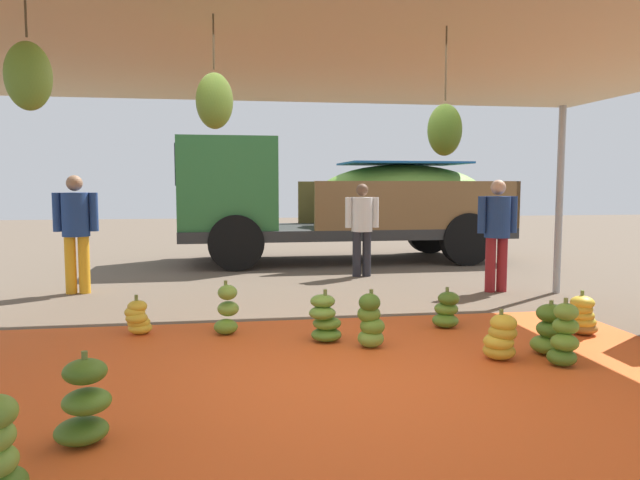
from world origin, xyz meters
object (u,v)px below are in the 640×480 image
object	(u,v)px
banana_bunch_6	(564,337)
worker_0	(76,225)
banana_bunch_3	(582,316)
banana_bunch_4	(325,320)
banana_bunch_9	(447,311)
banana_bunch_10	(84,405)
banana_bunch_0	(138,318)
cargo_truck_main	(335,199)
worker_2	(497,227)
banana_bunch_1	(551,331)
worker_1	(362,223)
banana_bunch_5	(370,322)
banana_bunch_8	(501,338)
banana_bunch_11	(227,311)

from	to	relation	value
banana_bunch_6	worker_0	size ratio (longest dim) A/B	0.35
banana_bunch_3	banana_bunch_4	size ratio (longest dim) A/B	0.89
banana_bunch_9	banana_bunch_10	xyz separation A→B (m)	(-3.18, -2.45, 0.05)
banana_bunch_0	banana_bunch_9	xyz separation A→B (m)	(3.24, -0.19, 0.01)
cargo_truck_main	worker_2	bearing A→B (deg)	-66.28
banana_bunch_4	cargo_truck_main	distance (m)	6.34
banana_bunch_1	worker_1	distance (m)	4.92
banana_bunch_5	banana_bunch_6	world-z (taller)	banana_bunch_6
banana_bunch_0	banana_bunch_1	distance (m)	4.02
banana_bunch_3	worker_1	distance (m)	4.48
banana_bunch_5	worker_2	size ratio (longest dim) A/B	0.34
banana_bunch_8	banana_bunch_9	bearing A→B (deg)	91.29
banana_bunch_10	worker_0	world-z (taller)	worker_0
banana_bunch_3	banana_bunch_9	bearing A→B (deg)	157.11
worker_1	worker_0	bearing A→B (deg)	-167.96
worker_1	banana_bunch_6	bearing A→B (deg)	-83.61
banana_bunch_8	worker_1	bearing A→B (deg)	91.36
banana_bunch_5	worker_0	distance (m)	4.89
banana_bunch_10	banana_bunch_11	bearing A→B (deg)	71.40
banana_bunch_1	worker_2	world-z (taller)	worker_2
worker_2	banana_bunch_3	bearing A→B (deg)	-95.70
banana_bunch_8	banana_bunch_3	bearing A→B (deg)	30.05
banana_bunch_4	banana_bunch_5	distance (m)	0.48
banana_bunch_4	banana_bunch_11	size ratio (longest dim) A/B	0.93
banana_bunch_10	worker_2	world-z (taller)	worker_2
banana_bunch_1	banana_bunch_4	xyz separation A→B (m)	(-1.95, 0.76, 0.00)
banana_bunch_4	banana_bunch_11	bearing A→B (deg)	155.01
banana_bunch_8	banana_bunch_0	bearing A→B (deg)	156.53
banana_bunch_0	banana_bunch_3	world-z (taller)	banana_bunch_3
banana_bunch_4	banana_bunch_6	world-z (taller)	banana_bunch_6
banana_bunch_4	banana_bunch_10	bearing A→B (deg)	-130.81
banana_bunch_1	banana_bunch_10	bearing A→B (deg)	-160.65
cargo_truck_main	banana_bunch_1	bearing A→B (deg)	-84.01
banana_bunch_1	banana_bunch_8	world-z (taller)	banana_bunch_1
banana_bunch_0	banana_bunch_4	size ratio (longest dim) A/B	0.80
banana_bunch_5	banana_bunch_11	world-z (taller)	banana_bunch_11
banana_bunch_9	banana_bunch_10	world-z (taller)	banana_bunch_10
banana_bunch_3	cargo_truck_main	bearing A→B (deg)	102.63
banana_bunch_0	banana_bunch_6	distance (m)	4.08
banana_bunch_8	worker_0	bearing A→B (deg)	137.97
banana_bunch_10	banana_bunch_9	bearing A→B (deg)	37.56
banana_bunch_0	worker_2	distance (m)	5.12
banana_bunch_3	banana_bunch_1	bearing A→B (deg)	-138.54
banana_bunch_6	banana_bunch_11	distance (m)	3.21
banana_bunch_0	banana_bunch_6	xyz separation A→B (m)	(3.73, -1.65, 0.08)
banana_bunch_10	banana_bunch_11	xyz separation A→B (m)	(0.85, 2.51, 0.00)
banana_bunch_10	cargo_truck_main	distance (m)	8.80
worker_0	worker_2	bearing A→B (deg)	-7.57
banana_bunch_3	banana_bunch_6	bearing A→B (deg)	-128.98
banana_bunch_1	banana_bunch_9	distance (m)	1.26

